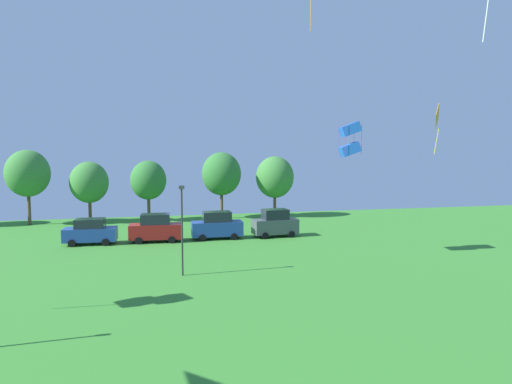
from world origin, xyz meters
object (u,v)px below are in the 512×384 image
treeline_tree_1 (28,173)px  treeline_tree_2 (89,182)px  parked_car_leftmost (90,232)px  kite_flying_1 (437,118)px  parked_car_third_from_left (217,226)px  treeline_tree_3 (148,180)px  kite_flying_3 (350,139)px  light_post_1 (182,225)px  parked_car_second_from_left (156,228)px  parked_car_rightmost_in_row (275,223)px  treeline_tree_5 (275,177)px  treeline_tree_4 (221,174)px

treeline_tree_1 → treeline_tree_2: bearing=-1.0°
parked_car_leftmost → kite_flying_1: bearing=-20.1°
parked_car_third_from_left → treeline_tree_2: treeline_tree_2 is taller
treeline_tree_1 → treeline_tree_3: bearing=-2.1°
kite_flying_3 → light_post_1: bearing=-169.2°
parked_car_third_from_left → treeline_tree_2: (-12.78, 13.08, 3.42)m
parked_car_second_from_left → light_post_1: (1.53, -12.05, 2.12)m
parked_car_rightmost_in_row → treeline_tree_5: (3.68, 13.25, 3.72)m
kite_flying_1 → kite_flying_3: (-6.38, 1.57, -1.60)m
treeline_tree_2 → kite_flying_3: bearing=-46.6°
kite_flying_1 → parked_car_leftmost: bearing=156.8°
treeline_tree_4 → parked_car_leftmost: bearing=-136.3°
parked_car_rightmost_in_row → treeline_tree_4: 14.32m
parked_car_third_from_left → treeline_tree_5: bearing=55.4°
parked_car_leftmost → light_post_1: 14.34m
treeline_tree_3 → parked_car_third_from_left: bearing=-64.1°
parked_car_leftmost → parked_car_second_from_left: bearing=1.4°
parked_car_rightmost_in_row → light_post_1: bearing=-132.8°
kite_flying_1 → treeline_tree_4: 28.04m
parked_car_second_from_left → treeline_tree_2: treeline_tree_2 is taller
kite_flying_3 → treeline_tree_1: size_ratio=0.32×
parked_car_second_from_left → parked_car_third_from_left: (5.62, 0.16, 0.01)m
treeline_tree_1 → treeline_tree_4: bearing=-0.1°
parked_car_second_from_left → treeline_tree_3: size_ratio=0.67×
parked_car_leftmost → treeline_tree_5: 24.65m
parked_car_third_from_left → treeline_tree_5: 16.48m
treeline_tree_2 → treeline_tree_3: bearing=-3.3°
parked_car_third_from_left → treeline_tree_1: size_ratio=0.57×
treeline_tree_3 → kite_flying_3: bearing=-56.3°
treeline_tree_2 → parked_car_third_from_left: bearing=-45.7°
parked_car_leftmost → treeline_tree_4: (13.78, 13.16, 4.35)m
kite_flying_3 → parked_car_third_from_left: 15.27m
treeline_tree_3 → treeline_tree_5: treeline_tree_5 is taller
parked_car_leftmost → treeline_tree_4: bearing=46.8°
parked_car_leftmost → parked_car_third_from_left: size_ratio=0.96×
parked_car_rightmost_in_row → kite_flying_3: bearing=-75.6°
kite_flying_3 → treeline_tree_1: 36.36m
parked_car_leftmost → parked_car_third_from_left: 11.24m
parked_car_second_from_left → treeline_tree_1: size_ratio=0.57×
treeline_tree_5 → parked_car_rightmost_in_row: bearing=-105.5°
parked_car_second_from_left → treeline_tree_2: (-7.16, 13.24, 3.43)m
treeline_tree_4 → treeline_tree_2: bearing=-179.7°
treeline_tree_1 → treeline_tree_4: size_ratio=1.03×
parked_car_leftmost → treeline_tree_2: treeline_tree_2 is taller
parked_car_rightmost_in_row → treeline_tree_3: 17.82m
parked_car_rightmost_in_row → treeline_tree_3: bearing=128.6°
treeline_tree_2 → light_post_1: bearing=-71.0°
treeline_tree_3 → treeline_tree_4: size_ratio=0.88×
kite_flying_3 → parked_car_third_from_left: (-8.78, 9.74, -7.82)m
treeline_tree_2 → treeline_tree_4: size_ratio=0.87×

